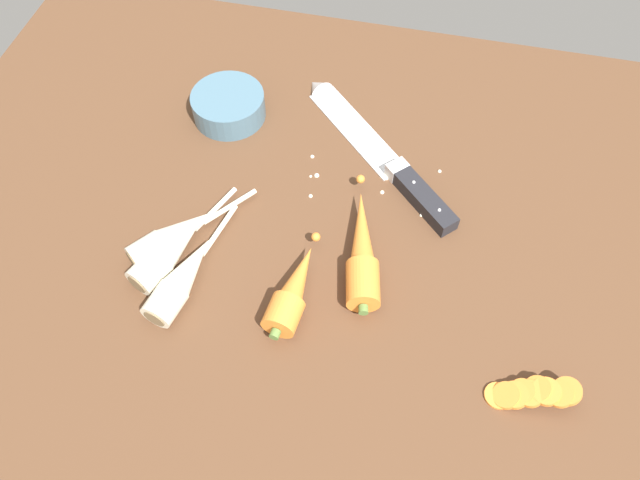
{
  "coord_description": "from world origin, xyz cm",
  "views": [
    {
      "loc": [
        9.73,
        -44.41,
        67.63
      ],
      "look_at": [
        0.0,
        -2.0,
        1.5
      ],
      "focal_mm": 34.2,
      "sensor_mm": 36.0,
      "label": 1
    }
  ],
  "objects_px": {
    "whole_carrot": "(362,251)",
    "whole_carrot_second": "(293,291)",
    "parsnip_mid_right": "(183,278)",
    "carrot_slice_stack": "(531,393)",
    "chefs_knife": "(373,146)",
    "prep_bowl": "(228,105)",
    "parsnip_mid_left": "(175,236)",
    "parsnip_front": "(170,251)"
  },
  "relations": [
    {
      "from": "whole_carrot",
      "to": "parsnip_front",
      "type": "xyz_separation_m",
      "value": [
        -0.24,
        -0.05,
        -0.0
      ]
    },
    {
      "from": "parsnip_mid_right",
      "to": "whole_carrot",
      "type": "bearing_deg",
      "value": 22.81
    },
    {
      "from": "parsnip_mid_right",
      "to": "prep_bowl",
      "type": "height_order",
      "value": "same"
    },
    {
      "from": "parsnip_front",
      "to": "chefs_knife",
      "type": "bearing_deg",
      "value": 48.17
    },
    {
      "from": "whole_carrot",
      "to": "parsnip_mid_right",
      "type": "relative_size",
      "value": 1.08
    },
    {
      "from": "parsnip_front",
      "to": "parsnip_mid_left",
      "type": "xyz_separation_m",
      "value": [
        -0.0,
        0.02,
        -0.0
      ]
    },
    {
      "from": "whole_carrot_second",
      "to": "chefs_knife",
      "type": "bearing_deg",
      "value": 78.93
    },
    {
      "from": "parsnip_mid_left",
      "to": "chefs_knife",
      "type": "bearing_deg",
      "value": 45.07
    },
    {
      "from": "whole_carrot_second",
      "to": "parsnip_front",
      "type": "height_order",
      "value": "whole_carrot_second"
    },
    {
      "from": "chefs_knife",
      "to": "parsnip_front",
      "type": "height_order",
      "value": "parsnip_front"
    },
    {
      "from": "chefs_knife",
      "to": "whole_carrot",
      "type": "height_order",
      "value": "whole_carrot"
    },
    {
      "from": "whole_carrot",
      "to": "parsnip_front",
      "type": "bearing_deg",
      "value": -167.27
    },
    {
      "from": "parsnip_mid_left",
      "to": "parsnip_mid_right",
      "type": "height_order",
      "value": "same"
    },
    {
      "from": "whole_carrot_second",
      "to": "parsnip_front",
      "type": "relative_size",
      "value": 0.86
    },
    {
      "from": "carrot_slice_stack",
      "to": "prep_bowl",
      "type": "bearing_deg",
      "value": 143.12
    },
    {
      "from": "carrot_slice_stack",
      "to": "chefs_knife",
      "type": "bearing_deg",
      "value": 125.91
    },
    {
      "from": "whole_carrot",
      "to": "whole_carrot_second",
      "type": "distance_m",
      "value": 0.1
    },
    {
      "from": "chefs_knife",
      "to": "whole_carrot_second",
      "type": "distance_m",
      "value": 0.27
    },
    {
      "from": "whole_carrot_second",
      "to": "parsnip_mid_right",
      "type": "distance_m",
      "value": 0.14
    },
    {
      "from": "whole_carrot_second",
      "to": "parsnip_mid_left",
      "type": "xyz_separation_m",
      "value": [
        -0.17,
        0.04,
        -0.0
      ]
    },
    {
      "from": "whole_carrot",
      "to": "parsnip_mid_left",
      "type": "bearing_deg",
      "value": -172.59
    },
    {
      "from": "parsnip_front",
      "to": "parsnip_mid_right",
      "type": "relative_size",
      "value": 0.94
    },
    {
      "from": "parsnip_front",
      "to": "prep_bowl",
      "type": "xyz_separation_m",
      "value": [
        -0.01,
        0.26,
        0.0
      ]
    },
    {
      "from": "chefs_knife",
      "to": "parsnip_mid_left",
      "type": "bearing_deg",
      "value": -134.93
    },
    {
      "from": "whole_carrot",
      "to": "whole_carrot_second",
      "type": "relative_size",
      "value": 1.34
    },
    {
      "from": "whole_carrot_second",
      "to": "parsnip_front",
      "type": "xyz_separation_m",
      "value": [
        -0.17,
        0.02,
        -0.0
      ]
    },
    {
      "from": "parsnip_mid_left",
      "to": "carrot_slice_stack",
      "type": "bearing_deg",
      "value": -13.01
    },
    {
      "from": "whole_carrot",
      "to": "whole_carrot_second",
      "type": "bearing_deg",
      "value": -133.41
    },
    {
      "from": "carrot_slice_stack",
      "to": "parsnip_front",
      "type": "bearing_deg",
      "value": 169.62
    },
    {
      "from": "parsnip_mid_left",
      "to": "carrot_slice_stack",
      "type": "relative_size",
      "value": 1.61
    },
    {
      "from": "whole_carrot_second",
      "to": "prep_bowl",
      "type": "distance_m",
      "value": 0.34
    },
    {
      "from": "whole_carrot",
      "to": "parsnip_mid_right",
      "type": "bearing_deg",
      "value": -157.19
    },
    {
      "from": "carrot_slice_stack",
      "to": "whole_carrot",
      "type": "bearing_deg",
      "value": 147.85
    },
    {
      "from": "parsnip_mid_right",
      "to": "chefs_knife",
      "type": "bearing_deg",
      "value": 55.71
    },
    {
      "from": "parsnip_mid_left",
      "to": "carrot_slice_stack",
      "type": "xyz_separation_m",
      "value": [
        0.46,
        -0.11,
        -0.01
      ]
    },
    {
      "from": "whole_carrot",
      "to": "parsnip_mid_left",
      "type": "height_order",
      "value": "whole_carrot"
    },
    {
      "from": "parsnip_mid_right",
      "to": "carrot_slice_stack",
      "type": "bearing_deg",
      "value": -6.6
    },
    {
      "from": "whole_carrot",
      "to": "carrot_slice_stack",
      "type": "xyz_separation_m",
      "value": [
        0.22,
        -0.14,
        -0.01
      ]
    },
    {
      "from": "chefs_knife",
      "to": "carrot_slice_stack",
      "type": "bearing_deg",
      "value": -54.09
    },
    {
      "from": "chefs_knife",
      "to": "prep_bowl",
      "type": "relative_size",
      "value": 2.46
    },
    {
      "from": "parsnip_mid_right",
      "to": "carrot_slice_stack",
      "type": "relative_size",
      "value": 1.89
    },
    {
      "from": "parsnip_mid_right",
      "to": "carrot_slice_stack",
      "type": "distance_m",
      "value": 0.43
    }
  ]
}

